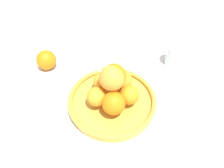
# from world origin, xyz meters

# --- Properties ---
(ground_plane) EXTENTS (4.00, 4.00, 0.00)m
(ground_plane) POSITION_xyz_m (0.00, 0.00, 0.00)
(ground_plane) COLOR beige
(fruit_bowl) EXTENTS (0.31, 0.31, 0.04)m
(fruit_bowl) POSITION_xyz_m (0.00, 0.00, 0.02)
(fruit_bowl) COLOR gold
(fruit_bowl) RESTS_ON ground_plane
(orange_pile) EXTENTS (0.18, 0.17, 0.14)m
(orange_pile) POSITION_xyz_m (0.00, -0.00, 0.10)
(orange_pile) COLOR orange
(orange_pile) RESTS_ON fruit_bowl
(stray_orange) EXTENTS (0.08, 0.08, 0.08)m
(stray_orange) POSITION_xyz_m (0.01, 0.33, 0.04)
(stray_orange) COLOR orange
(stray_orange) RESTS_ON ground_plane
(drinking_glass) EXTENTS (0.07, 0.07, 0.09)m
(drinking_glass) POSITION_xyz_m (0.33, -0.09, 0.04)
(drinking_glass) COLOR silver
(drinking_glass) RESTS_ON ground_plane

